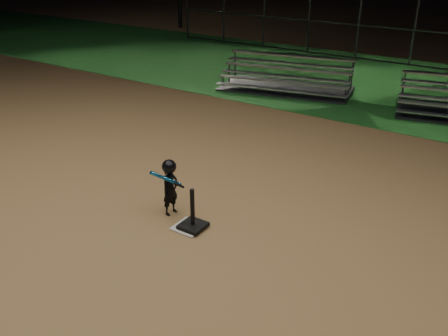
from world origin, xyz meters
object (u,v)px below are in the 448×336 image
Objects in this scene: home_plate at (189,227)px; child_batter at (170,185)px; batting_tee at (193,221)px; bleacher_left at (286,84)px.

child_batter is at bearing 159.16° from home_plate.
batting_tee is at bearing -101.89° from child_batter.
home_plate is 0.67× the size of batting_tee.
bleacher_left is (-1.76, 7.58, -0.32)m from child_batter.
child_batter is (-0.52, 0.20, 0.51)m from home_plate.
batting_tee is 0.72m from child_batter.
bleacher_left is at bearing 106.79° from batting_tee.
child_batter reaches higher than home_plate.
child_batter is 0.23× the size of bleacher_left.
home_plate is 0.11× the size of bleacher_left.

